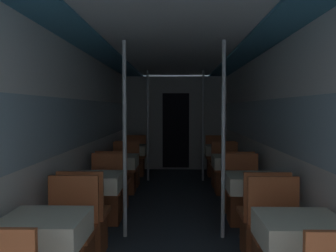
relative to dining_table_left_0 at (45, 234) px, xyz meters
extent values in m
cube|color=silver|center=(-0.36, 2.61, 0.53)|extent=(0.05, 9.95, 2.24)
cube|color=silver|center=(-0.35, 2.61, 0.69)|extent=(0.03, 9.15, 0.61)
cube|color=silver|center=(2.14, 2.61, 0.53)|extent=(0.05, 9.95, 2.24)
cube|color=silver|center=(2.13, 2.61, 0.69)|extent=(0.03, 9.15, 0.61)
cube|color=silver|center=(0.89, 2.61, 1.70)|extent=(2.50, 9.95, 0.04)
cube|color=teal|center=(-0.14, 2.61, 1.66)|extent=(0.45, 9.55, 0.03)
cube|color=teal|center=(1.91, 2.61, 1.66)|extent=(0.45, 9.55, 0.03)
cube|color=#A8A8A3|center=(0.89, 6.47, 0.53)|extent=(2.45, 0.08, 2.24)
cube|color=black|center=(0.89, 6.43, 0.35)|extent=(0.64, 0.01, 1.79)
cube|color=#B2B2B7|center=(0.00, 0.00, 0.12)|extent=(0.53, 0.53, 0.02)
cube|color=beige|center=(0.00, 0.00, 0.04)|extent=(0.57, 0.57, 0.19)
cube|color=#C66033|center=(0.00, 0.53, -0.17)|extent=(0.45, 0.45, 0.05)
cube|color=#C66033|center=(0.00, 0.73, 0.07)|extent=(0.45, 0.04, 0.43)
cylinder|color=#4C4C51|center=(0.00, 1.68, -0.58)|extent=(0.29, 0.29, 0.01)
cylinder|color=#B7B7BC|center=(0.00, 1.68, -0.23)|extent=(0.12, 0.12, 0.69)
cube|color=#B2B2B7|center=(0.00, 1.68, 0.12)|extent=(0.53, 0.53, 0.02)
cube|color=beige|center=(0.00, 1.68, 0.04)|extent=(0.57, 0.57, 0.19)
cube|color=brown|center=(0.00, 1.15, -0.39)|extent=(0.38, 0.38, 0.40)
cube|color=#C66033|center=(0.00, 1.15, -0.17)|extent=(0.45, 0.45, 0.05)
cube|color=#C66033|center=(0.00, 0.94, 0.07)|extent=(0.45, 0.04, 0.43)
cube|color=brown|center=(0.00, 2.21, -0.39)|extent=(0.38, 0.38, 0.40)
cube|color=#C66033|center=(0.00, 2.21, -0.17)|extent=(0.45, 0.45, 0.05)
cube|color=#C66033|center=(0.00, 2.41, 0.07)|extent=(0.45, 0.04, 0.43)
cylinder|color=silver|center=(0.33, 1.68, 0.53)|extent=(0.05, 0.05, 2.24)
cylinder|color=#4C4C51|center=(0.00, 3.35, -0.58)|extent=(0.29, 0.29, 0.01)
cylinder|color=#B7B7BC|center=(0.00, 3.35, -0.23)|extent=(0.12, 0.12, 0.69)
cube|color=#B2B2B7|center=(0.00, 3.35, 0.12)|extent=(0.53, 0.53, 0.02)
cube|color=beige|center=(0.00, 3.35, 0.04)|extent=(0.57, 0.57, 0.19)
cube|color=brown|center=(0.00, 2.83, -0.39)|extent=(0.38, 0.38, 0.40)
cube|color=#C66033|center=(0.00, 2.83, -0.17)|extent=(0.45, 0.45, 0.05)
cube|color=#C66033|center=(0.00, 2.62, 0.07)|extent=(0.45, 0.04, 0.43)
cube|color=brown|center=(0.00, 3.88, -0.39)|extent=(0.38, 0.38, 0.40)
cube|color=#C66033|center=(0.00, 3.88, -0.17)|extent=(0.45, 0.45, 0.05)
cube|color=#C66033|center=(0.00, 4.09, 0.07)|extent=(0.45, 0.04, 0.43)
cylinder|color=#4C4C51|center=(0.00, 5.03, -0.58)|extent=(0.29, 0.29, 0.01)
cylinder|color=#B7B7BC|center=(0.00, 5.03, -0.23)|extent=(0.12, 0.12, 0.69)
cube|color=#B2B2B7|center=(0.00, 5.03, 0.12)|extent=(0.53, 0.53, 0.02)
cube|color=beige|center=(0.00, 5.03, 0.04)|extent=(0.57, 0.57, 0.19)
cube|color=brown|center=(0.00, 4.50, -0.39)|extent=(0.38, 0.38, 0.40)
cube|color=#C66033|center=(0.00, 4.50, -0.17)|extent=(0.45, 0.45, 0.05)
cube|color=#C66033|center=(0.00, 4.30, 0.07)|extent=(0.45, 0.04, 0.43)
cube|color=brown|center=(0.00, 5.56, -0.39)|extent=(0.38, 0.38, 0.40)
cube|color=#C66033|center=(0.00, 5.56, -0.17)|extent=(0.45, 0.45, 0.05)
cube|color=#C66033|center=(0.00, 5.76, 0.07)|extent=(0.45, 0.04, 0.43)
cylinder|color=silver|center=(0.33, 5.03, 0.53)|extent=(0.05, 0.05, 2.24)
cube|color=#B2B2B7|center=(1.77, 0.00, 0.12)|extent=(0.53, 0.53, 0.02)
cube|color=beige|center=(1.77, 0.00, 0.04)|extent=(0.57, 0.57, 0.19)
cube|color=#C66033|center=(1.77, 0.53, -0.17)|extent=(0.45, 0.45, 0.05)
cube|color=#C66033|center=(1.77, 0.73, 0.07)|extent=(0.45, 0.04, 0.43)
cylinder|color=#4C4C51|center=(1.77, 1.68, -0.58)|extent=(0.29, 0.29, 0.01)
cylinder|color=#B7B7BC|center=(1.77, 1.68, -0.23)|extent=(0.12, 0.12, 0.69)
cube|color=#B2B2B7|center=(1.77, 1.68, 0.12)|extent=(0.53, 0.53, 0.02)
cube|color=beige|center=(1.77, 1.68, 0.04)|extent=(0.57, 0.57, 0.19)
cube|color=brown|center=(1.77, 1.15, -0.39)|extent=(0.38, 0.38, 0.40)
cube|color=#C66033|center=(1.77, 1.15, -0.17)|extent=(0.45, 0.45, 0.05)
cube|color=#C66033|center=(1.77, 0.94, 0.07)|extent=(0.45, 0.04, 0.43)
cube|color=brown|center=(1.77, 2.21, -0.39)|extent=(0.38, 0.38, 0.40)
cube|color=#C66033|center=(1.77, 2.21, -0.17)|extent=(0.45, 0.45, 0.05)
cube|color=#C66033|center=(1.77, 2.41, 0.07)|extent=(0.45, 0.04, 0.43)
cylinder|color=silver|center=(1.45, 1.68, 0.53)|extent=(0.05, 0.05, 2.24)
cylinder|color=#4C4C51|center=(1.77, 3.35, -0.58)|extent=(0.29, 0.29, 0.01)
cylinder|color=#B7B7BC|center=(1.77, 3.35, -0.23)|extent=(0.12, 0.12, 0.69)
cube|color=#B2B2B7|center=(1.77, 3.35, 0.12)|extent=(0.53, 0.53, 0.02)
cube|color=beige|center=(1.77, 3.35, 0.04)|extent=(0.57, 0.57, 0.19)
cube|color=brown|center=(1.77, 2.83, -0.39)|extent=(0.38, 0.38, 0.40)
cube|color=#C66033|center=(1.77, 2.83, -0.17)|extent=(0.45, 0.45, 0.05)
cube|color=#C66033|center=(1.77, 2.62, 0.07)|extent=(0.45, 0.04, 0.43)
cube|color=brown|center=(1.77, 3.88, -0.39)|extent=(0.38, 0.38, 0.40)
cube|color=#C66033|center=(1.77, 3.88, -0.17)|extent=(0.45, 0.45, 0.05)
cube|color=#C66033|center=(1.77, 4.09, 0.07)|extent=(0.45, 0.04, 0.43)
cylinder|color=#4C4C51|center=(1.77, 5.03, -0.58)|extent=(0.29, 0.29, 0.01)
cylinder|color=#B7B7BC|center=(1.77, 5.03, -0.23)|extent=(0.12, 0.12, 0.69)
cube|color=#B2B2B7|center=(1.77, 5.03, 0.12)|extent=(0.53, 0.53, 0.02)
cube|color=beige|center=(1.77, 5.03, 0.04)|extent=(0.57, 0.57, 0.19)
cube|color=brown|center=(1.77, 4.50, -0.39)|extent=(0.38, 0.38, 0.40)
cube|color=#C66033|center=(1.77, 4.50, -0.17)|extent=(0.45, 0.45, 0.05)
cube|color=#C66033|center=(1.77, 4.30, 0.07)|extent=(0.45, 0.04, 0.43)
cube|color=brown|center=(1.77, 5.56, -0.39)|extent=(0.38, 0.38, 0.40)
cube|color=#C66033|center=(1.77, 5.56, -0.17)|extent=(0.45, 0.45, 0.05)
cube|color=#C66033|center=(1.77, 5.76, 0.07)|extent=(0.45, 0.04, 0.43)
cylinder|color=silver|center=(1.45, 5.03, 0.53)|extent=(0.05, 0.05, 2.24)
camera|label=1|loc=(0.93, -2.55, 0.88)|focal=40.00mm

